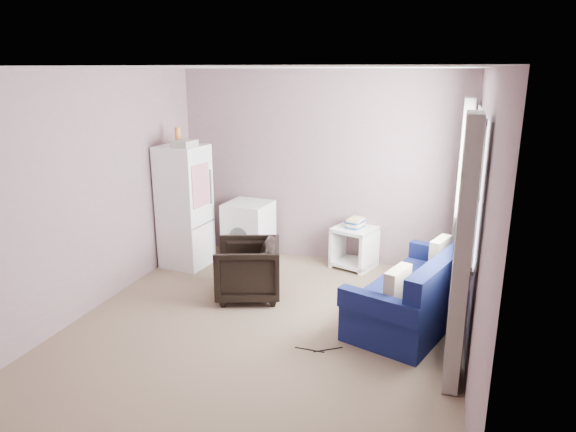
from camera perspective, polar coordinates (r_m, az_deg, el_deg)
name	(u,v)px	position (r m, az deg, el deg)	size (l,w,h in m)	color
room	(265,206)	(4.80, -2.52, 1.09)	(3.84, 4.24, 2.54)	#7D6752
armchair	(248,267)	(5.79, -4.51, -5.65)	(0.69, 0.65, 0.72)	black
fridge	(185,206)	(6.71, -11.40, 1.11)	(0.60, 0.59, 1.79)	white
washing_machine	(249,230)	(6.90, -4.39, -1.57)	(0.60, 0.60, 0.79)	white
side_table	(354,244)	(6.70, 7.39, -3.11)	(0.61, 0.61, 0.66)	white
sofa	(419,295)	(5.42, 14.36, -8.50)	(1.30, 1.90, 0.78)	#10194C
window_dressing	(462,218)	(5.22, 18.79, -0.19)	(0.17, 2.62, 2.18)	white
floor_cables	(319,350)	(4.88, 3.45, -14.60)	(0.42, 0.17, 0.01)	black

